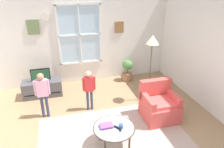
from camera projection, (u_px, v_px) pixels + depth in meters
ground_plane at (110, 144)px, 4.11m from camera, size 5.89×6.60×0.02m
back_wall at (83, 35)px, 6.18m from camera, size 5.29×0.17×2.95m
area_rug at (116, 141)px, 4.18m from camera, size 3.04×2.30×0.01m
tv_stand at (43, 88)px, 5.76m from camera, size 1.05×0.48×0.46m
television at (40, 75)px, 5.59m from camera, size 0.51×0.08×0.35m
armchair at (159, 105)px, 4.79m from camera, size 0.76×0.74×0.87m
coffee_table at (114, 128)px, 3.89m from camera, size 0.80×0.80×0.45m
book_stack at (106, 126)px, 3.88m from camera, size 0.25×0.17×0.05m
cup at (121, 126)px, 3.84m from camera, size 0.09×0.09×0.09m
remote_near_books at (120, 129)px, 3.83m from camera, size 0.07×0.15×0.02m
remote_near_cup at (117, 127)px, 3.86m from camera, size 0.11×0.14×0.02m
person_pink_shirt at (42, 90)px, 4.65m from camera, size 0.34×0.15×1.13m
person_red_shirt at (89, 86)px, 4.94m from camera, size 0.32×0.14×1.05m
potted_plant_by_window at (127, 70)px, 6.60m from camera, size 0.32×0.32×0.69m
floor_lamp at (152, 47)px, 5.01m from camera, size 0.32×0.32×1.79m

